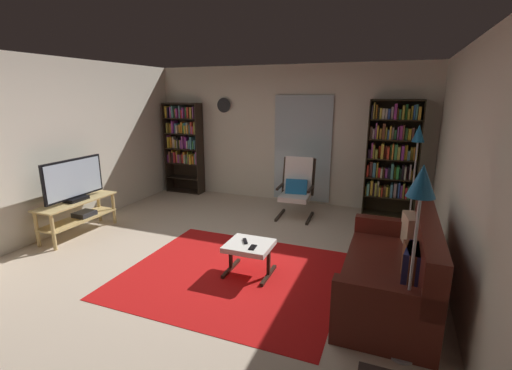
{
  "coord_description": "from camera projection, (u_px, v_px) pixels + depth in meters",
  "views": [
    {
      "loc": [
        2.02,
        -3.74,
        2.07
      ],
      "look_at": [
        0.24,
        0.76,
        0.83
      ],
      "focal_mm": 25.02,
      "sensor_mm": 36.0,
      "label": 1
    }
  ],
  "objects": [
    {
      "name": "television",
      "position": [
        74.0,
        181.0,
        5.23
      ],
      "size": [
        0.2,
        1.02,
        0.63
      ],
      "color": "black",
      "rests_on": "tv_stand"
    },
    {
      "name": "glass_door_panel",
      "position": [
        302.0,
        149.0,
        6.77
      ],
      "size": [
        1.1,
        0.01,
        2.0
      ],
      "primitive_type": "cube",
      "color": "silver"
    },
    {
      "name": "leather_sofa",
      "position": [
        395.0,
        273.0,
        3.6
      ],
      "size": [
        0.85,
        1.81,
        0.88
      ],
      "color": "#5D2118",
      "rests_on": "ground"
    },
    {
      "name": "floor_lamp_by_shelf",
      "position": [
        417.0,
        147.0,
        5.29
      ],
      "size": [
        0.22,
        0.22,
        1.63
      ],
      "color": "#A5A5AD",
      "rests_on": "ground"
    },
    {
      "name": "bookshelf_near_tv",
      "position": [
        184.0,
        142.0,
        7.54
      ],
      "size": [
        0.8,
        0.3,
        1.89
      ],
      "color": "black",
      "rests_on": "ground"
    },
    {
      "name": "ottoman",
      "position": [
        249.0,
        249.0,
        4.16
      ],
      "size": [
        0.52,
        0.48,
        0.38
      ],
      "color": "white",
      "rests_on": "ground"
    },
    {
      "name": "wall_back",
      "position": [
        285.0,
        135.0,
        6.9
      ],
      "size": [
        5.6,
        0.06,
        2.6
      ],
      "primitive_type": "cube",
      "color": "silver",
      "rests_on": "ground"
    },
    {
      "name": "lounge_armchair",
      "position": [
        297.0,
        186.0,
        6.11
      ],
      "size": [
        0.6,
        0.68,
        1.02
      ],
      "color": "black",
      "rests_on": "ground"
    },
    {
      "name": "wall_clock",
      "position": [
        224.0,
        105.0,
        7.14
      ],
      "size": [
        0.29,
        0.03,
        0.29
      ],
      "color": "silver"
    },
    {
      "name": "tv_stand",
      "position": [
        79.0,
        212.0,
        5.36
      ],
      "size": [
        0.41,
        1.22,
        0.53
      ],
      "color": "tan",
      "rests_on": "ground"
    },
    {
      "name": "tv_remote",
      "position": [
        245.0,
        241.0,
        4.18
      ],
      "size": [
        0.11,
        0.14,
        0.02
      ],
      "primitive_type": "cube",
      "rotation": [
        0.0,
        0.0,
        0.55
      ],
      "color": "black",
      "rests_on": "ottoman"
    },
    {
      "name": "bookshelf_near_sofa",
      "position": [
        392.0,
        155.0,
        6.06
      ],
      "size": [
        0.85,
        0.3,
        1.99
      ],
      "color": "black",
      "rests_on": "ground"
    },
    {
      "name": "wall_right",
      "position": [
        471.0,
        179.0,
        3.32
      ],
      "size": [
        0.06,
        6.0,
        2.6
      ],
      "primitive_type": "cube",
      "color": "silver",
      "rests_on": "ground"
    },
    {
      "name": "area_rug",
      "position": [
        233.0,
        274.0,
        4.21
      ],
      "size": [
        2.49,
        2.15,
        0.01
      ],
      "primitive_type": "cube",
      "color": "red",
      "rests_on": "ground"
    },
    {
      "name": "cell_phone",
      "position": [
        253.0,
        247.0,
        4.02
      ],
      "size": [
        0.08,
        0.15,
        0.01
      ],
      "primitive_type": "cube",
      "rotation": [
        0.0,
        0.0,
        0.09
      ],
      "color": "black",
      "rests_on": "ottoman"
    },
    {
      "name": "ground_plane",
      "position": [
        217.0,
        259.0,
        4.6
      ],
      "size": [
        7.02,
        7.02,
        0.0
      ],
      "primitive_type": "plane",
      "color": "beige"
    },
    {
      "name": "floor_lamp_by_sofa",
      "position": [
        420.0,
        204.0,
        2.58
      ],
      "size": [
        0.22,
        0.22,
        1.59
      ],
      "color": "#A5A5AD",
      "rests_on": "ground"
    },
    {
      "name": "wall_left",
      "position": [
        51.0,
        148.0,
        5.24
      ],
      "size": [
        0.06,
        6.0,
        2.6
      ],
      "primitive_type": "cube",
      "color": "silver",
      "rests_on": "ground"
    }
  ]
}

